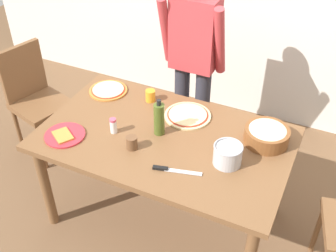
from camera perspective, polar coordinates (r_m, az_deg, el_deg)
The scene contains 14 objects.
ground at distance 3.21m, azimuth -0.39°, elevation -11.98°, with size 8.00×8.00×0.00m, color brown.
dining_table at distance 2.74m, azimuth -0.45°, elevation -2.91°, with size 1.60×0.96×0.76m.
person_cook at distance 3.20m, azimuth 3.51°, elevation 9.46°, with size 0.49×0.25×1.62m.
chair_wooden_left at distance 3.63m, azimuth -17.72°, elevation 4.00°, with size 0.50×0.50×0.95m.
pizza_raw_on_board at distance 2.85m, azimuth 2.70°, elevation 1.47°, with size 0.32×0.32×0.02m.
pizza_cooked_on_tray at distance 3.13m, azimuth -8.15°, elevation 4.86°, with size 0.28×0.28×0.02m.
plate_with_slice at distance 2.76m, azimuth -13.92°, elevation -1.22°, with size 0.26×0.26×0.02m.
popcorn_bowl at distance 2.67m, azimuth 13.32°, elevation -1.10°, with size 0.28×0.28×0.11m.
olive_oil_bottle at distance 2.64m, azimuth -1.22°, elevation 0.98°, with size 0.07×0.07×0.26m.
steel_pot at distance 2.47m, azimuth 8.13°, elevation -3.85°, with size 0.17×0.17×0.13m.
cup_orange at distance 2.98m, azimuth -2.41°, elevation 4.16°, with size 0.07×0.07×0.09m, color orange.
cup_small_brown at distance 2.57m, azimuth -4.96°, elevation -2.28°, with size 0.07×0.07×0.09m, color brown.
salt_shaker at distance 2.70m, azimuth -7.45°, elevation 0.05°, with size 0.04×0.04×0.11m.
chef_knife at distance 2.44m, azimuth 0.42°, elevation -6.00°, with size 0.29×0.10×0.02m.
Camera 1 is at (0.90, -1.87, 2.46)m, focal length 44.75 mm.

